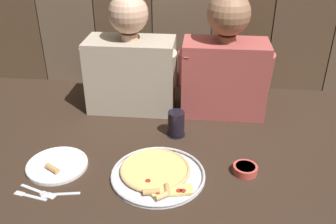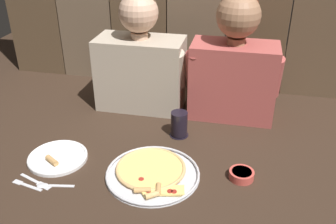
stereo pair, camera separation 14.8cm
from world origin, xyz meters
name	(u,v)px [view 2 (the right image)]	position (x,y,z in m)	size (l,w,h in m)	color
ground_plane	(165,164)	(0.00, 0.00, 0.00)	(3.20, 3.20, 0.00)	#332319
pizza_tray	(152,172)	(-0.03, -0.07, 0.01)	(0.36, 0.36, 0.03)	silver
dinner_plate	(58,157)	(-0.43, -0.06, 0.01)	(0.24, 0.24, 0.03)	white
drinking_glass	(179,124)	(0.02, 0.22, 0.06)	(0.08, 0.08, 0.11)	black
dipping_bowl	(242,174)	(0.30, -0.03, 0.02)	(0.09, 0.09, 0.03)	#CC4C42
table_fork	(26,185)	(-0.47, -0.23, 0.00)	(0.13, 0.04, 0.01)	silver
table_knife	(35,181)	(-0.45, -0.21, 0.00)	(0.15, 0.07, 0.01)	silver
table_spoon	(49,185)	(-0.39, -0.22, 0.00)	(0.14, 0.04, 0.01)	silver
diner_left	(140,59)	(-0.22, 0.46, 0.25)	(0.45, 0.22, 0.57)	#B2A38E
diner_right	(234,62)	(0.22, 0.46, 0.27)	(0.43, 0.21, 0.59)	#AD4C47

